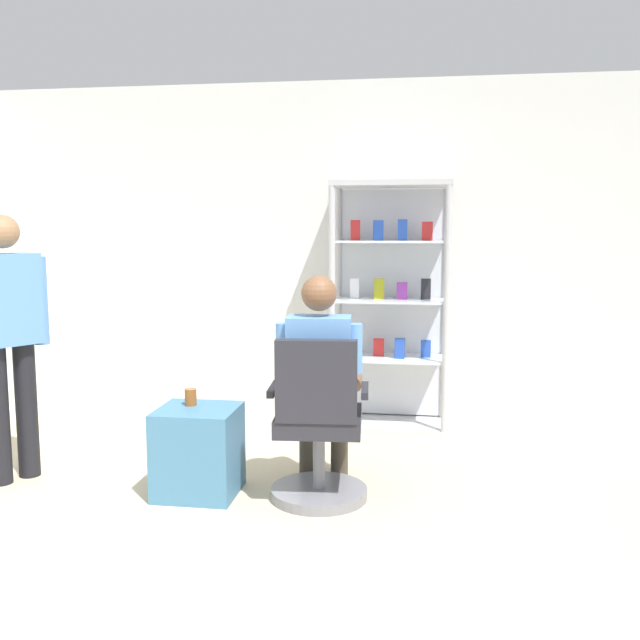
# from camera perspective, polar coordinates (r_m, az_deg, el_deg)

# --- Properties ---
(ground_plane) EXTENTS (7.20, 7.20, 0.00)m
(ground_plane) POSITION_cam_1_polar(r_m,az_deg,el_deg) (3.16, -5.00, -21.90)
(ground_plane) COLOR #C6B793
(back_wall) EXTENTS (6.00, 0.10, 2.70)m
(back_wall) POSITION_cam_1_polar(r_m,az_deg,el_deg) (5.72, 1.87, 5.45)
(back_wall) COLOR silver
(back_wall) RESTS_ON ground
(display_cabinet_main) EXTENTS (0.90, 0.45, 1.90)m
(display_cabinet_main) POSITION_cam_1_polar(r_m,az_deg,el_deg) (5.48, 5.73, 1.30)
(display_cabinet_main) COLOR #B7B7BC
(display_cabinet_main) RESTS_ON ground
(office_chair) EXTENTS (0.58, 0.56, 0.96)m
(office_chair) POSITION_cam_1_polar(r_m,az_deg,el_deg) (4.01, -0.14, -9.29)
(office_chair) COLOR slate
(office_chair) RESTS_ON ground
(seated_shopkeeper) EXTENTS (0.51, 0.58, 1.29)m
(seated_shopkeeper) POSITION_cam_1_polar(r_m,az_deg,el_deg) (4.09, 0.03, -4.35)
(seated_shopkeeper) COLOR #3F382D
(seated_shopkeeper) RESTS_ON ground
(storage_crate) EXTENTS (0.46, 0.43, 0.51)m
(storage_crate) POSITION_cam_1_polar(r_m,az_deg,el_deg) (4.23, -9.86, -10.45)
(storage_crate) COLOR teal
(storage_crate) RESTS_ON ground
(tea_glass) EXTENTS (0.07, 0.07, 0.10)m
(tea_glass) POSITION_cam_1_polar(r_m,az_deg,el_deg) (4.22, -10.46, -6.18)
(tea_glass) COLOR brown
(tea_glass) RESTS_ON storage_crate
(standing_customer) EXTENTS (0.38, 0.46, 1.63)m
(standing_customer) POSITION_cam_1_polar(r_m,az_deg,el_deg) (4.65, -24.02, -0.81)
(standing_customer) COLOR black
(standing_customer) RESTS_ON ground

